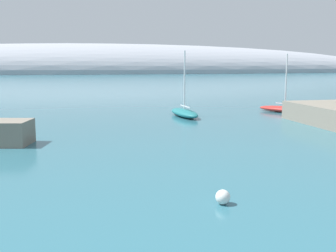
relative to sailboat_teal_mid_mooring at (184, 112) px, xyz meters
The scene contains 4 objects.
distant_ridge 210.00m from the sailboat_teal_mid_mooring, 89.44° to the left, with size 398.39×69.80×35.05m, color #999EA8.
sailboat_teal_mid_mooring is the anchor object (origin of this frame).
sailboat_red_outer_mooring 13.46m from the sailboat_teal_mid_mooring, ahead, with size 5.65×7.13×7.28m.
mooring_buoy_white 30.14m from the sailboat_teal_mid_mooring, 101.45° to the right, with size 0.66×0.66×0.66m, color silver.
Camera 1 is at (-4.00, -3.31, 6.20)m, focal length 44.42 mm.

